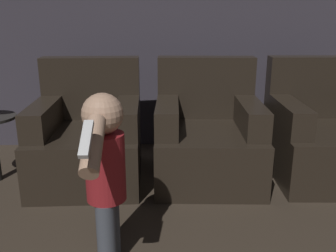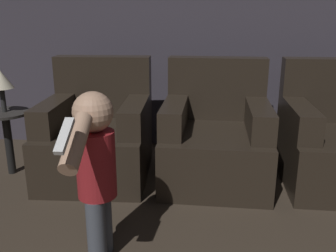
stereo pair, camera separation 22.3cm
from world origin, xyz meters
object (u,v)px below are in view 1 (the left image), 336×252
(armchair_left, at_px, (89,138))
(person_toddler, at_px, (105,168))
(armchair_middle, at_px, (207,137))
(armchair_right, at_px, (323,136))

(armchair_left, bearing_deg, person_toddler, -76.84)
(armchair_middle, height_order, person_toddler, armchair_middle)
(person_toddler, bearing_deg, armchair_middle, -27.48)
(armchair_middle, distance_m, person_toddler, 1.23)
(armchair_left, bearing_deg, armchair_middle, -1.61)
(armchair_middle, relative_size, person_toddler, 1.01)
(person_toddler, bearing_deg, armchair_right, -52.14)
(armchair_right, bearing_deg, armchair_middle, -178.37)
(armchair_right, xyz_separation_m, person_toddler, (-1.51, -1.05, 0.21))
(armchair_right, bearing_deg, person_toddler, -143.69)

